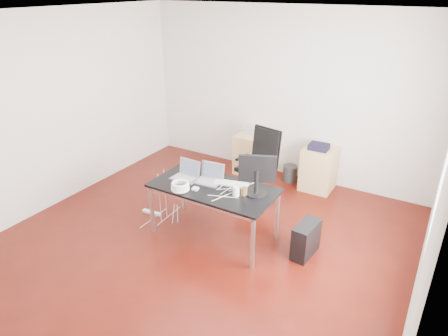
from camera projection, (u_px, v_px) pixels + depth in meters
The scene contains 18 objects.
room_shell at pixel (203, 143), 4.62m from camera, with size 5.00×5.00×5.00m.
desk at pixel (213, 190), 5.09m from camera, with size 1.60×0.80×0.73m.
office_chair at pixel (260, 161), 6.10m from camera, with size 0.57×0.59×1.08m.
filing_cabinet_left at pixel (252, 154), 7.02m from camera, with size 0.50×0.50×0.70m, color tan.
filing_cabinet_right at pixel (319, 169), 6.45m from camera, with size 0.50×0.50×0.70m, color tan.
pc_tower at pixel (306, 239), 4.90m from camera, with size 0.20×0.45×0.44m, color black.
wastebasket at pixel (290, 173), 6.78m from camera, with size 0.24×0.24×0.28m, color black.
power_strip at pixel (152, 212), 5.86m from camera, with size 0.30×0.06×0.04m, color white.
laptop_left at pixel (186, 174), 5.28m from camera, with size 0.34×0.27×0.23m.
laptop_right at pixel (210, 177), 5.18m from camera, with size 0.35×0.28×0.23m.
monitor at pixel (257, 173), 4.78m from camera, with size 0.43×0.26×0.51m.
keyboard at pixel (231, 184), 5.12m from camera, with size 0.44×0.14×0.02m, color white.
cup_white at pixel (236, 191), 4.83m from camera, with size 0.08×0.08×0.12m, color white.
cup_brown at pixel (244, 191), 4.85m from camera, with size 0.08×0.08×0.10m, color brown.
cable_coil at pixel (180, 186), 4.97m from camera, with size 0.24×0.24×0.11m.
power_adapter at pixel (195, 189), 4.99m from camera, with size 0.07×0.07×0.03m, color white.
speaker at pixel (249, 129), 6.88m from camera, with size 0.09×0.08×0.18m, color #9E9E9E.
navy_garment at pixel (319, 147), 6.27m from camera, with size 0.30×0.24×0.09m, color black.
Camera 1 is at (2.45, -3.58, 3.08)m, focal length 32.00 mm.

